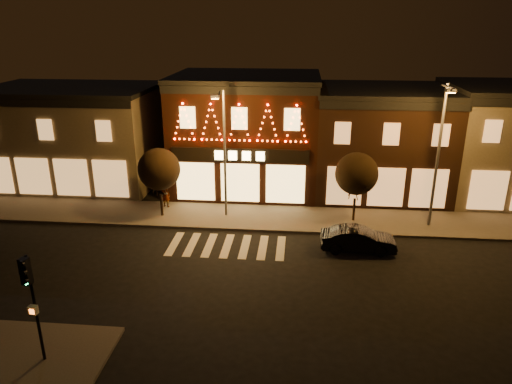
# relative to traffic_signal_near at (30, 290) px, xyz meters

# --- Properties ---
(ground) EXTENTS (120.00, 120.00, 0.00)m
(ground) POSITION_rel_traffic_signal_near_xyz_m (5.25, 6.27, -3.18)
(ground) COLOR black
(ground) RESTS_ON ground
(sidewalk_far) EXTENTS (44.00, 4.00, 0.15)m
(sidewalk_far) POSITION_rel_traffic_signal_near_xyz_m (7.25, 14.27, -3.10)
(sidewalk_far) COLOR #47423D
(sidewalk_far) RESTS_ON ground
(building_left) EXTENTS (12.20, 8.28, 7.30)m
(building_left) POSITION_rel_traffic_signal_near_xyz_m (-7.75, 20.26, 0.49)
(building_left) COLOR #655D48
(building_left) RESTS_ON ground
(building_pulp) EXTENTS (10.20, 8.34, 8.30)m
(building_pulp) POSITION_rel_traffic_signal_near_xyz_m (5.25, 20.24, 0.99)
(building_pulp) COLOR black
(building_pulp) RESTS_ON ground
(building_right_a) EXTENTS (9.20, 8.28, 7.50)m
(building_right_a) POSITION_rel_traffic_signal_near_xyz_m (14.75, 20.26, 0.59)
(building_right_a) COLOR #321C11
(building_right_a) RESTS_ON ground
(building_right_b) EXTENTS (9.20, 8.28, 7.80)m
(building_right_b) POSITION_rel_traffic_signal_near_xyz_m (23.75, 20.26, 0.74)
(building_right_b) COLOR #655D48
(building_right_b) RESTS_ON ground
(traffic_signal_near) EXTENTS (0.33, 0.45, 4.29)m
(traffic_signal_near) POSITION_rel_traffic_signal_near_xyz_m (0.00, 0.00, 0.00)
(traffic_signal_near) COLOR black
(traffic_signal_near) RESTS_ON sidewalk_near
(streetlamp_mid) EXTENTS (0.56, 1.81, 7.88)m
(streetlamp_mid) POSITION_rel_traffic_signal_near_xyz_m (4.53, 14.14, 1.60)
(streetlamp_mid) COLOR #59595E
(streetlamp_mid) RESTS_ON sidewalk_far
(streetlamp_right) EXTENTS (0.64, 1.95, 8.48)m
(streetlamp_right) POSITION_rel_traffic_signal_near_xyz_m (17.03, 13.71, 1.95)
(streetlamp_right) COLOR #59595E
(streetlamp_right) RESTS_ON sidewalk_far
(tree_left) EXTENTS (2.62, 2.62, 4.37)m
(tree_left) POSITION_rel_traffic_signal_near_xyz_m (0.52, 13.91, 0.03)
(tree_left) COLOR black
(tree_left) RESTS_ON sidewalk_far
(tree_right) EXTENTS (2.58, 2.58, 4.32)m
(tree_right) POSITION_rel_traffic_signal_near_xyz_m (12.57, 14.28, -0.00)
(tree_right) COLOR black
(tree_right) RESTS_ON sidewalk_far
(dark_sedan) EXTENTS (4.05, 1.43, 1.33)m
(dark_sedan) POSITION_rel_traffic_signal_near_xyz_m (12.43, 10.38, -2.51)
(dark_sedan) COLOR black
(dark_sedan) RESTS_ON ground
(pedestrian) EXTENTS (0.66, 0.53, 1.60)m
(pedestrian) POSITION_rel_traffic_signal_near_xyz_m (0.38, 15.37, -2.23)
(pedestrian) COLOR gray
(pedestrian) RESTS_ON sidewalk_far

